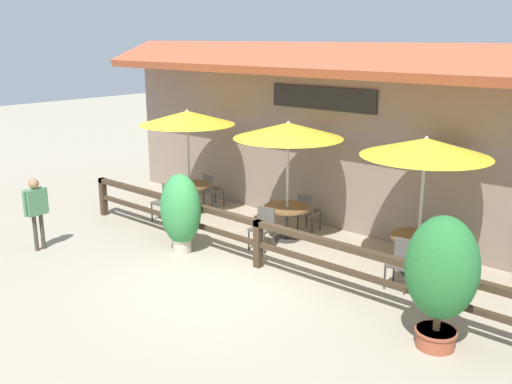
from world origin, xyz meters
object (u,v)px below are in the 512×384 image
object	(u,v)px
chair_middle_wallside	(308,210)
potted_plant_small_flowering	(181,211)
dining_table_near	(190,190)
pedestrian	(36,204)
chair_near_streetside	(165,200)
patio_umbrella_middle	(288,131)
patio_umbrella_far	(426,148)
dining_table_middle	(287,213)
dining_table_far	(418,243)
potted_plant_corner_fern	(441,272)
chair_near_wallside	(212,188)
chair_middle_streetside	(263,226)
patio_umbrella_near	(187,118)
chair_far_streetside	(402,261)
chair_far_wallside	(434,239)

from	to	relation	value
chair_middle_wallside	potted_plant_small_flowering	size ratio (longest dim) A/B	0.52
dining_table_near	pedestrian	distance (m)	3.89
chair_near_streetside	chair_middle_wallside	world-z (taller)	same
chair_near_streetside	patio_umbrella_middle	bearing A→B (deg)	13.81
patio_umbrella_far	chair_near_streetside	bearing A→B (deg)	-171.05
dining_table_middle	pedestrian	bearing A→B (deg)	-132.05
patio_umbrella_middle	dining_table_far	xyz separation A→B (m)	(3.02, 0.12, -1.82)
potted_plant_corner_fern	pedestrian	size ratio (longest dim) A/B	1.29
chair_near_streetside	chair_near_wallside	xyz separation A→B (m)	(0.06, 1.55, 0.00)
chair_near_streetside	potted_plant_small_flowering	bearing A→B (deg)	-32.78
dining_table_near	dining_table_middle	bearing A→B (deg)	1.40
dining_table_near	chair_middle_streetside	world-z (taller)	chair_middle_streetside
chair_middle_wallside	potted_plant_small_flowering	distance (m)	3.07
chair_near_streetside	patio_umbrella_middle	distance (m)	3.77
patio_umbrella_near	pedestrian	distance (m)	4.13
chair_near_streetside	chair_middle_wallside	xyz separation A→B (m)	(3.13, 1.61, 0.00)
dining_table_far	pedestrian	xyz separation A→B (m)	(-6.55, -4.03, 0.39)
pedestrian	chair_middle_streetside	bearing A→B (deg)	130.99
dining_table_middle	patio_umbrella_middle	bearing A→B (deg)	180.00
chair_middle_wallside	potted_plant_small_flowering	world-z (taller)	potted_plant_small_flowering
patio_umbrella_near	dining_table_near	distance (m)	1.82
patio_umbrella_near	chair_near_streetside	xyz separation A→B (m)	(-0.05, -0.77, -1.93)
dining_table_middle	chair_middle_streetside	xyz separation A→B (m)	(-0.04, -0.77, -0.11)
chair_near_streetside	chair_middle_wallside	size ratio (longest dim) A/B	1.00
chair_far_streetside	pedestrian	xyz separation A→B (m)	(-6.61, -3.29, 0.50)
patio_umbrella_middle	pedestrian	world-z (taller)	patio_umbrella_middle
chair_middle_wallside	dining_table_middle	bearing A→B (deg)	83.94
chair_near_streetside	patio_umbrella_far	bearing A→B (deg)	7.53
patio_umbrella_far	pedestrian	size ratio (longest dim) A/B	1.71
dining_table_near	chair_near_streetside	size ratio (longest dim) A/B	1.18
chair_near_wallside	dining_table_far	distance (m)	6.11
chair_near_streetside	potted_plant_small_flowering	world-z (taller)	potted_plant_small_flowering
chair_near_wallside	dining_table_far	xyz separation A→B (m)	(6.09, -0.58, 0.11)
chair_far_streetside	chair_far_wallside	xyz separation A→B (m)	(-0.07, 1.48, 0.00)
potted_plant_small_flowering	chair_middle_streetside	bearing A→B (deg)	48.15
chair_near_streetside	pedestrian	size ratio (longest dim) A/B	0.57
chair_near_wallside	patio_umbrella_middle	size ratio (longest dim) A/B	0.33
dining_table_far	pedestrian	world-z (taller)	pedestrian
chair_near_streetside	chair_far_streetside	distance (m)	6.20
dining_table_middle	potted_plant_corner_fern	distance (m)	4.95
chair_middle_wallside	chair_far_streetside	xyz separation A→B (m)	(3.06, -1.39, 0.00)
chair_middle_wallside	potted_plant_corner_fern	world-z (taller)	potted_plant_corner_fern
patio_umbrella_middle	chair_far_streetside	xyz separation A→B (m)	(3.08, -0.62, -1.93)
dining_table_far	potted_plant_small_flowering	size ratio (longest dim) A/B	0.62
dining_table_near	chair_middle_wallside	xyz separation A→B (m)	(3.08, 0.84, -0.11)
chair_far_streetside	dining_table_far	bearing A→B (deg)	90.62
potted_plant_small_flowering	patio_umbrella_far	bearing A→B (deg)	27.12
chair_middle_streetside	potted_plant_corner_fern	size ratio (longest dim) A/B	0.44
dining_table_near	chair_middle_streetside	size ratio (longest dim) A/B	1.18
chair_middle_streetside	chair_far_wallside	world-z (taller)	same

